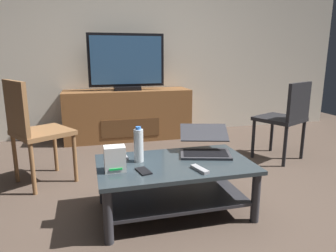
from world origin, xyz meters
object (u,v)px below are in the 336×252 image
laptop (205,145)px  tv_remote (123,156)px  media_cabinet (128,114)px  soundbar_remote (200,169)px  water_bottle_near (139,145)px  side_chair (33,127)px  dining_chair (286,116)px  coffee_table (175,178)px  television (127,63)px  cell_phone (143,171)px  router_box (115,159)px

laptop → tv_remote: size_ratio=3.16×
media_cabinet → soundbar_remote: media_cabinet is taller
media_cabinet → water_bottle_near: media_cabinet is taller
side_chair → dining_chair: bearing=0.2°
coffee_table → dining_chair: (1.48, 0.80, 0.23)m
laptop → water_bottle_near: 0.54m
television → cell_phone: size_ratio=7.12×
media_cabinet → soundbar_remote: 2.34m
coffee_table → water_bottle_near: size_ratio=4.25×
dining_chair → television: bearing=139.2°
router_box → media_cabinet: bearing=80.2°
laptop → side_chair: bearing=154.9°
side_chair → soundbar_remote: bearing=-40.3°
media_cabinet → tv_remote: (-0.29, -1.94, 0.06)m
side_chair → soundbar_remote: (1.17, -0.99, -0.13)m
television → laptop: 2.07m
tv_remote → cell_phone: bearing=-79.0°
side_chair → tv_remote: size_ratio=5.83×
media_cabinet → water_bottle_near: 2.07m
side_chair → tv_remote: (0.71, -0.59, -0.13)m
router_box → dining_chair: bearing=24.2°
water_bottle_near → tv_remote: 0.19m
dining_chair → soundbar_remote: dining_chair is taller
water_bottle_near → router_box: bearing=-142.0°
media_cabinet → television: television is taller
television → side_chair: television is taller
laptop → coffee_table: bearing=-151.0°
router_box → coffee_table: bearing=7.4°
laptop → dining_chair: bearing=28.2°
side_chair → soundbar_remote: 1.53m
router_box → television: bearing=80.1°
router_box → water_bottle_near: bearing=38.0°
side_chair → laptop: size_ratio=1.85×
laptop → tv_remote: bearing=176.1°
dining_chair → laptop: size_ratio=1.70×
media_cabinet → cell_phone: media_cabinet is taller
water_bottle_near → soundbar_remote: 0.47m
side_chair → water_bottle_near: side_chair is taller
dining_chair → laptop: bearing=-151.8°
water_bottle_near → soundbar_remote: water_bottle_near is taller
television → router_box: size_ratio=5.88×
laptop → media_cabinet: bearing=99.7°
side_chair → water_bottle_near: (0.80, -0.70, -0.02)m
router_box → tv_remote: bearing=71.8°
cell_phone → tv_remote: bearing=93.5°
router_box → tv_remote: 0.28m
laptop → water_bottle_near: size_ratio=1.96×
dining_chair → router_box: 2.09m
coffee_table → television: television is taller
water_bottle_near → dining_chair: bearing=22.5°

